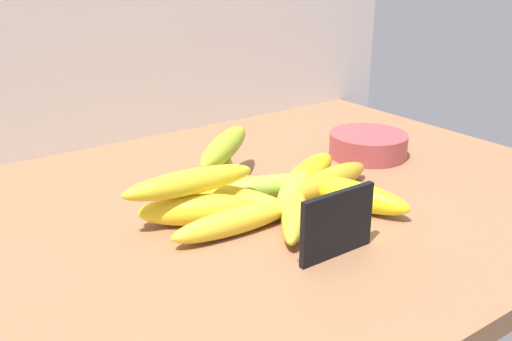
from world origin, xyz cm
name	(u,v)px	position (x,y,z in cm)	size (l,w,h in cm)	color
counter_top	(247,213)	(0.00, 0.00, 1.50)	(110.00, 76.00, 3.00)	#8A5D3E
chalkboard_sign	(334,227)	(-0.36, -18.72, 6.86)	(11.00, 1.80, 8.40)	black
fruit_bowl	(368,145)	(29.70, 4.50, 5.10)	(13.90, 13.90, 4.21)	#9F3F42
banana_0	(269,186)	(3.92, 0.05, 4.76)	(20.88, 3.52, 3.52)	#91AE36
banana_1	(327,182)	(11.96, -4.08, 4.96)	(19.01, 3.91, 3.91)	#B89420
banana_2	(241,200)	(-2.27, -1.65, 4.77)	(17.34, 3.53, 3.53)	yellow
banana_3	(197,210)	(-9.31, -1.51, 5.12)	(15.83, 4.24, 4.24)	yellow
banana_4	(308,173)	(11.77, 0.15, 5.09)	(17.31, 4.18, 4.18)	yellow
banana_5	(235,221)	(-6.71, -6.87, 4.78)	(18.45, 3.56, 3.56)	yellow
banana_6	(294,213)	(1.19, -9.34, 4.67)	(17.28, 3.34, 3.34)	gold
banana_7	(221,172)	(0.75, 8.29, 5.17)	(19.86, 4.34, 4.34)	gold
banana_8	(232,185)	(-0.04, 4.01, 4.67)	(20.90, 3.34, 3.34)	#A36C28
banana_9	(350,194)	(11.19, -9.69, 5.07)	(18.26, 4.15, 4.15)	yellow
banana_10	(296,187)	(6.80, -2.99, 5.00)	(16.02, 4.00, 4.00)	#A1C135
banana_11	(224,147)	(1.47, 8.26, 9.29)	(18.97, 3.90, 3.90)	#9EB428
banana_12	(190,182)	(-9.84, -0.69, 8.98)	(18.76, 3.48, 3.48)	gold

